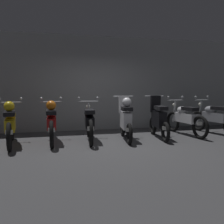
% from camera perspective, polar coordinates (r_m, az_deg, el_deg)
% --- Properties ---
extents(ground_plane, '(80.00, 80.00, 0.00)m').
position_cam_1_polar(ground_plane, '(6.12, 0.22, -7.57)').
color(ground_plane, '#424244').
extents(back_wall, '(16.69, 0.30, 3.10)m').
position_cam_1_polar(back_wall, '(8.40, -4.00, 6.57)').
color(back_wall, gray).
rests_on(back_wall, ground).
extents(motorbike_slot_2, '(0.59, 1.95, 1.15)m').
position_cam_1_polar(motorbike_slot_2, '(6.44, -22.38, -2.55)').
color(motorbike_slot_2, black).
rests_on(motorbike_slot_2, ground).
extents(motorbike_slot_3, '(0.59, 1.95, 1.15)m').
position_cam_1_polar(motorbike_slot_3, '(6.48, -13.75, -2.26)').
color(motorbike_slot_3, black).
rests_on(motorbike_slot_3, ground).
extents(motorbike_slot_4, '(0.59, 1.95, 1.15)m').
position_cam_1_polar(motorbike_slot_4, '(6.55, -5.23, -2.36)').
color(motorbike_slot_4, black).
rests_on(motorbike_slot_4, ground).
extents(motorbike_slot_5, '(0.56, 1.68, 1.18)m').
position_cam_1_polar(motorbike_slot_5, '(6.65, 3.15, -1.59)').
color(motorbike_slot_5, black).
rests_on(motorbike_slot_5, ground).
extents(motorbike_slot_6, '(0.56, 1.68, 1.18)m').
position_cam_1_polar(motorbike_slot_6, '(7.03, 10.64, -1.64)').
color(motorbike_slot_6, black).
rests_on(motorbike_slot_6, ground).
extents(motorbike_slot_7, '(0.59, 1.95, 1.15)m').
position_cam_1_polar(motorbike_slot_7, '(7.66, 16.48, -1.44)').
color(motorbike_slot_7, black).
rests_on(motorbike_slot_7, ground).
extents(motorbike_slot_8, '(0.63, 1.93, 1.15)m').
position_cam_1_polar(motorbike_slot_8, '(8.17, 22.41, -1.22)').
color(motorbike_slot_8, black).
rests_on(motorbike_slot_8, ground).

